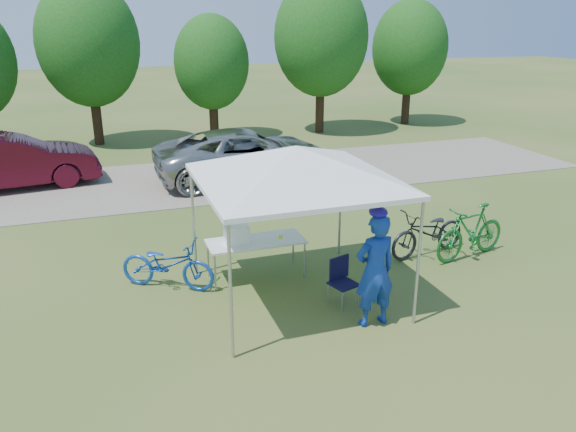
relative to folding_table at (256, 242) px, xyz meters
name	(u,v)px	position (x,y,z in m)	size (l,w,h in m)	color
ground	(295,296)	(0.44, -1.00, -0.70)	(100.00, 100.00, 0.00)	#2D5119
gravel_strip	(208,179)	(0.44, 7.00, -0.69)	(24.00, 5.00, 0.02)	gray
canopy	(296,150)	(0.44, -1.00, 1.95)	(4.53, 4.53, 3.00)	#A5A5AA
treeline	(164,49)	(0.14, 13.05, 2.83)	(24.89, 4.28, 6.30)	#382314
folding_table	(256,242)	(0.00, 0.00, 0.00)	(1.82, 0.76, 0.75)	white
folding_chair	(341,277)	(1.12, -1.44, -0.23)	(0.52, 0.54, 0.81)	black
cooler	(236,234)	(-0.37, 0.00, 0.21)	(0.45, 0.31, 0.33)	white
ice_cream_cup	(280,237)	(0.47, -0.05, 0.07)	(0.08, 0.08, 0.06)	yellow
cyclist	(375,271)	(1.30, -2.28, 0.24)	(0.69, 0.45, 1.88)	navy
bike_blue	(167,264)	(-1.65, 0.08, -0.24)	(0.62, 1.77, 0.93)	#1345A8
bike_green	(471,232)	(4.40, -0.53, -0.15)	(0.53, 1.86, 1.12)	#176728
bike_dark	(428,232)	(3.66, -0.13, -0.21)	(0.66, 1.89, 0.99)	black
minivan	(246,155)	(1.57, 6.58, 0.08)	(2.52, 5.47, 1.52)	#A7A6A2
sedan	(12,162)	(-5.00, 7.90, 0.09)	(1.63, 4.67, 1.54)	#420B18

